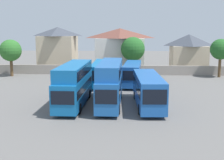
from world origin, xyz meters
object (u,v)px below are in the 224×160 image
Objects in this scene: house_terrace_left at (58,48)px; house_terrace_right at (189,52)px; bus_3 at (148,89)px; bus_2 at (110,81)px; bus_4 at (101,72)px; tree_behind_wall at (133,49)px; house_terrace_centre at (120,49)px; bus_1 at (74,82)px; tree_right_of_lot at (11,51)px; bus_5 at (132,72)px; tree_left_of_lot at (221,50)px.

house_terrace_left is 1.20× the size of house_terrace_right.
bus_2 is at bearing -95.46° from bus_3.
bus_2 is 13.31m from bus_4.
tree_behind_wall is at bearing 156.81° from bus_4.
house_terrace_right reaches higher than bus_3.
house_terrace_left is at bearing 174.10° from house_terrace_centre.
bus_2 reaches higher than bus_1.
tree_right_of_lot is (-19.71, 20.21, 1.97)m from bus_2.
bus_4 is 1.13× the size of house_terrace_centre.
house_terrace_centre reaches higher than bus_2.
house_terrace_centre reaches higher than bus_4.
bus_2 reaches higher than bus_5.
tree_right_of_lot is at bearing -178.50° from tree_left_of_lot.
tree_left_of_lot reaches higher than tree_right_of_lot.
bus_4 is at bearing -134.79° from house_terrace_right.
bus_2 is 29.84m from house_terrace_centre.
bus_2 is at bearing -66.58° from house_terrace_left.
house_terrace_left is 1.34× the size of tree_right_of_lot.
bus_4 is at bearing -112.28° from tree_behind_wall.
bus_2 is 1.57× the size of tree_behind_wall.
bus_2 is at bearing -7.77° from bus_5.
bus_2 is at bearing -115.90° from house_terrace_right.
tree_left_of_lot is (22.66, 21.31, 2.38)m from bus_1.
tree_left_of_lot is (18.40, -8.57, 0.52)m from house_terrace_centre.
bus_4 is at bearing -22.32° from tree_right_of_lot.
bus_1 is at bearing -105.07° from tree_behind_wall.
house_terrace_right reaches higher than tree_left_of_lot.
house_terrace_centre is 20.31m from tree_left_of_lot.
bus_3 is at bearing -123.70° from tree_left_of_lot.
bus_1 is 1.68× the size of tree_right_of_lot.
tree_behind_wall is (16.35, -5.49, 0.13)m from house_terrace_left.
tree_left_of_lot is at bearing 143.35° from bus_3.
tree_right_of_lot is (-34.38, -9.99, 0.86)m from house_terrace_right.
tree_behind_wall is at bearing -159.22° from house_terrace_right.
house_terrace_left is 28.20m from house_terrace_right.
bus_1 is 13.32m from bus_4.
bus_4 is 17.08m from house_terrace_centre.
house_terrace_left is 0.87× the size of house_terrace_centre.
house_terrace_right reaches higher than bus_1.
tree_left_of_lot reaches higher than bus_1.
bus_3 is 1.56× the size of tree_behind_wall.
tree_behind_wall is (-1.44, 25.90, 2.75)m from bus_3.
bus_5 is (6.76, 13.11, -0.73)m from bus_1.
house_terrace_centre is 14.53m from house_terrace_right.
bus_4 is 1.75× the size of tree_right_of_lot.
tree_left_of_lot is at bearing 133.63° from bus_1.
house_terrace_right is 12.67m from tree_behind_wall.
house_terrace_centre is 22.05m from tree_right_of_lot.
tree_behind_wall is at bearing 165.32° from bus_1.
bus_5 is 18.16m from tree_left_of_lot.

